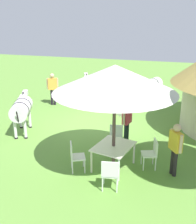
# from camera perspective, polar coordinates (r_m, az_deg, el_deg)

# --- Properties ---
(ground_plane) EXTENTS (36.00, 36.00, 0.00)m
(ground_plane) POSITION_cam_1_polar(r_m,az_deg,el_deg) (11.82, -1.21, -2.60)
(ground_plane) COLOR #5E8E39
(shade_umbrella) EXTENTS (3.49, 3.49, 3.15)m
(shade_umbrella) POSITION_cam_1_polar(r_m,az_deg,el_deg) (7.64, 3.50, 6.81)
(shade_umbrella) COLOR #523A3A
(shade_umbrella) RESTS_ON ground_plane
(patio_dining_table) EXTENTS (1.42, 1.24, 0.74)m
(patio_dining_table) POSITION_cam_1_polar(r_m,az_deg,el_deg) (8.35, 3.21, -7.43)
(patio_dining_table) COLOR silver
(patio_dining_table) RESTS_ON ground_plane
(patio_chair_west_end) EXTENTS (0.49, 0.50, 0.90)m
(patio_chair_west_end) POSITION_cam_1_polar(r_m,az_deg,el_deg) (9.45, 3.71, -5.03)
(patio_chair_west_end) COLOR silver
(patio_chair_west_end) RESTS_ON ground_plane
(patio_chair_east_end) EXTENTS (0.58, 0.57, 0.90)m
(patio_chair_east_end) POSITION_cam_1_polar(r_m,az_deg,el_deg) (8.28, -4.76, -8.80)
(patio_chair_east_end) COLOR silver
(patio_chair_east_end) RESTS_ON ground_plane
(patio_chair_near_hut) EXTENTS (0.49, 0.50, 0.90)m
(patio_chair_near_hut) POSITION_cam_1_polar(r_m,az_deg,el_deg) (7.41, 2.50, -12.38)
(patio_chair_near_hut) COLOR silver
(patio_chair_near_hut) RESTS_ON ground_plane
(patio_chair_near_lawn) EXTENTS (0.55, 0.54, 0.90)m
(patio_chair_near_lawn) POSITION_cam_1_polar(r_m,az_deg,el_deg) (8.57, 10.99, -8.06)
(patio_chair_near_lawn) COLOR silver
(patio_chair_near_lawn) RESTS_ON ground_plane
(guest_beside_umbrella) EXTENTS (0.56, 0.30, 1.59)m
(guest_beside_umbrella) POSITION_cam_1_polar(r_m,az_deg,el_deg) (9.81, 5.96, -1.41)
(guest_beside_umbrella) COLOR black
(guest_beside_umbrella) RESTS_ON ground_plane
(guest_behind_table) EXTENTS (0.49, 0.41, 1.59)m
(guest_behind_table) POSITION_cam_1_polar(r_m,az_deg,el_deg) (8.15, 15.63, -6.55)
(guest_behind_table) COLOR black
(guest_behind_table) RESTS_ON ground_plane
(standing_watcher) EXTENTS (0.38, 0.54, 1.64)m
(standing_watcher) POSITION_cam_1_polar(r_m,az_deg,el_deg) (14.33, -9.31, 5.26)
(standing_watcher) COLOR black
(standing_watcher) RESTS_ON ground_plane
(striped_lounge_chair) EXTENTS (0.91, 0.96, 0.62)m
(striped_lounge_chair) POSITION_cam_1_polar(r_m,az_deg,el_deg) (12.99, 5.04, 0.59)
(striped_lounge_chair) COLOR #2968B3
(striped_lounge_chair) RESTS_ON ground_plane
(zebra_nearest_camera) EXTENTS (1.98, 1.13, 1.53)m
(zebra_nearest_camera) POSITION_cam_1_polar(r_m,az_deg,el_deg) (11.10, -15.41, 0.70)
(zebra_nearest_camera) COLOR silver
(zebra_nearest_camera) RESTS_ON ground_plane
(zebra_by_umbrella) EXTENTS (2.10, 1.18, 1.53)m
(zebra_by_umbrella) POSITION_cam_1_polar(r_m,az_deg,el_deg) (14.33, 10.55, 5.19)
(zebra_by_umbrella) COLOR silver
(zebra_by_umbrella) RESTS_ON ground_plane
(zebra_toward_hut) EXTENTS (2.00, 1.15, 1.56)m
(zebra_toward_hut) POSITION_cam_1_polar(r_m,az_deg,el_deg) (14.06, -2.15, 5.34)
(zebra_toward_hut) COLOR silver
(zebra_toward_hut) RESTS_ON ground_plane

